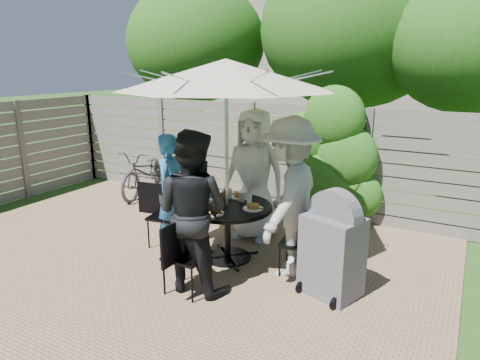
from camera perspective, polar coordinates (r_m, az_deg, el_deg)
The scene contains 22 objects.
backyard_envelope at distance 14.29m, azimuth 15.98°, elevation 15.07°, with size 60.00×60.00×5.00m.
patio_table at distance 5.51m, azimuth -1.69°, elevation -5.58°, with size 1.19×1.19×0.74m.
umbrella at distance 5.16m, azimuth -1.85°, elevation 13.83°, with size 2.74×2.74×2.54m.
chair_back at distance 6.42m, azimuth 2.33°, elevation -5.07°, with size 0.44×0.63×0.84m.
person_back at distance 6.10m, azimuth 1.90°, elevation 0.66°, with size 0.93×0.60×1.89m, color silver.
chair_left at distance 6.08m, azimuth -9.81°, elevation -6.30°, with size 0.68×0.49×0.90m.
person_left at distance 5.83m, azimuth -8.96°, elevation -1.68°, with size 0.58×0.38×1.60m, color #24609E.
chair_front at distance 4.85m, azimuth -7.08°, elevation -11.92°, with size 0.43×0.65×0.89m.
person_front at distance 4.70m, azimuth -6.43°, elevation -4.28°, with size 0.89×0.69×1.82m, color black.
chair_right at distance 5.27m, azimuth 7.81°, elevation -9.89°, with size 0.62×0.45×0.83m.
person_right at distance 5.06m, azimuth 6.64°, elevation -2.35°, with size 1.24×0.71×1.92m, color #AAA9A5.
plate_back at distance 5.73m, azimuth -0.04°, elevation -2.11°, with size 0.26×0.26×0.06m.
plate_left at distance 5.60m, azimuth -4.98°, elevation -2.61°, with size 0.26×0.26×0.06m.
plate_front at distance 5.13m, azimuth -3.58°, elevation -4.24°, with size 0.26×0.26×0.06m.
plate_right at distance 5.28m, azimuth 1.76°, elevation -3.65°, with size 0.26×0.26×0.06m.
glass_back at distance 5.68m, azimuth -1.44°, elevation -1.81°, with size 0.07×0.07×0.14m, color silver.
glass_left at distance 5.45m, azimuth -4.65°, elevation -2.59°, with size 0.07×0.07×0.14m, color silver.
glass_right at distance 5.39m, azimuth 1.25°, elevation -2.72°, with size 0.07×0.07×0.14m, color silver.
syrup_jug at distance 5.48m, azimuth -2.03°, elevation -2.34°, with size 0.09×0.09×0.16m, color #59280C.
coffee_cup at distance 5.56m, azimuth 0.25°, elevation -2.28°, with size 0.08×0.08×0.12m, color #C6B293.
bicycle at distance 8.52m, azimuth -12.29°, elevation 1.10°, with size 0.61×1.75×0.92m, color #333338.
bbq_grill at distance 4.77m, azimuth 12.21°, elevation -8.88°, with size 0.71×0.62×1.21m.
Camera 1 is at (3.38, -3.61, 2.46)m, focal length 32.00 mm.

